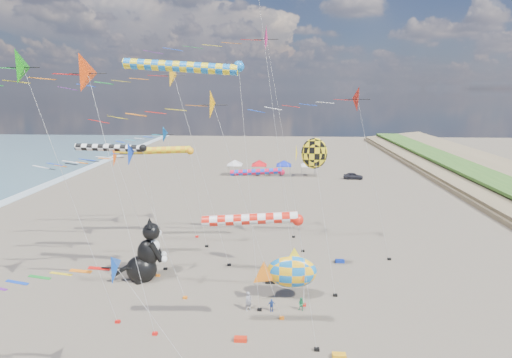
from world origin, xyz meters
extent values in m
cone|color=#169B14|center=(-13.10, 6.72, 18.84)|extent=(2.32, 2.49, 2.56)
cylinder|color=#B2B2B2|center=(-11.14, 6.72, 9.42)|extent=(3.95, 0.02, 18.85)
cube|color=black|center=(-9.18, 6.72, 0.10)|extent=(0.36, 0.24, 0.20)
cylinder|color=#B2B2B2|center=(3.36, 17.23, 13.28)|extent=(2.39, 0.02, 26.56)
cube|color=black|center=(4.55, 17.23, 0.10)|extent=(0.36, 0.24, 0.20)
cone|color=#EE2170|center=(2.20, 21.20, 22.24)|extent=(2.50, 2.67, 2.76)
cylinder|color=#B2B2B2|center=(3.96, 21.20, 11.12)|extent=(3.53, 0.02, 22.24)
cube|color=black|center=(5.71, 21.20, 0.10)|extent=(0.36, 0.24, 0.20)
cone|color=red|center=(10.97, 19.56, 16.47)|extent=(2.57, 2.75, 2.84)
cylinder|color=#B2B2B2|center=(12.78, 19.56, 8.24)|extent=(3.64, 0.02, 16.48)
cube|color=black|center=(14.59, 19.56, 0.10)|extent=(0.36, 0.24, 0.20)
cone|color=#FFA205|center=(0.29, 7.93, 16.41)|extent=(2.02, 2.16, 2.23)
cylinder|color=#B2B2B2|center=(1.81, 7.93, 8.21)|extent=(3.07, 0.02, 16.42)
cube|color=black|center=(3.33, 7.93, 0.10)|extent=(0.36, 0.24, 0.20)
cone|color=#FF510B|center=(-12.12, 14.51, 11.26)|extent=(1.74, 1.87, 1.92)
cylinder|color=#B2B2B2|center=(-10.26, 14.51, 5.63)|extent=(3.75, 0.02, 11.27)
cube|color=black|center=(-8.40, 14.51, 0.10)|extent=(0.36, 0.24, 0.20)
cone|color=blue|center=(-8.32, 24.83, 12.43)|extent=(1.95, 2.08, 2.15)
cylinder|color=#B2B2B2|center=(-7.54, 24.83, 6.21)|extent=(1.58, 0.02, 12.43)
cube|color=black|center=(-6.76, 24.83, 0.10)|extent=(0.36, 0.24, 0.20)
cone|color=#1046B8|center=(-3.44, -1.52, 8.63)|extent=(1.61, 1.73, 1.78)
cylinder|color=#B2B2B2|center=(-1.71, -1.52, 4.32)|extent=(3.49, 0.02, 8.64)
cone|color=#F7A711|center=(-5.38, 17.22, 18.67)|extent=(2.35, 2.51, 2.59)
cylinder|color=#B2B2B2|center=(-3.65, 17.22, 9.34)|extent=(3.48, 0.02, 18.68)
cube|color=black|center=(-1.92, 17.22, 0.10)|extent=(0.36, 0.24, 0.20)
cone|color=blue|center=(-7.50, 10.57, 12.24)|extent=(2.04, 2.18, 2.25)
cylinder|color=#B2B2B2|center=(-6.19, 10.57, 6.12)|extent=(2.65, 0.02, 12.25)
cube|color=black|center=(-4.88, 10.57, 0.10)|extent=(0.36, 0.24, 0.20)
cone|color=#E23E0C|center=(-8.52, 5.38, 18.46)|extent=(2.62, 2.81, 2.89)
cylinder|color=#B2B2B2|center=(-7.20, 5.38, 9.23)|extent=(2.66, 0.02, 18.47)
cube|color=black|center=(-5.88, 5.38, 0.10)|extent=(0.36, 0.24, 0.20)
cylinder|color=blue|center=(-4.10, 9.04, 18.96)|extent=(8.26, 0.75, 0.75)
sphere|color=blue|center=(0.04, 9.04, 18.96)|extent=(0.79, 0.79, 0.79)
cylinder|color=#B2B2B2|center=(0.79, 9.04, 9.48)|extent=(1.52, 0.02, 18.96)
cube|color=black|center=(1.54, 9.04, 0.10)|extent=(0.36, 0.24, 0.20)
cylinder|color=black|center=(-12.74, 15.97, 12.10)|extent=(6.28, 0.65, 0.65)
sphere|color=black|center=(-9.60, 15.97, 12.10)|extent=(0.69, 0.69, 0.69)
cylinder|color=#B2B2B2|center=(-8.85, 15.97, 6.05)|extent=(1.52, 0.02, 12.10)
cube|color=black|center=(-8.10, 15.97, 0.10)|extent=(0.36, 0.24, 0.20)
cylinder|color=red|center=(1.13, 4.24, 9.34)|extent=(6.09, 0.71, 0.71)
sphere|color=red|center=(4.18, 4.24, 9.34)|extent=(0.74, 0.74, 0.74)
cylinder|color=#B2B2B2|center=(4.93, 4.24, 4.67)|extent=(1.52, 0.02, 9.34)
cube|color=black|center=(5.68, 4.24, 0.10)|extent=(0.36, 0.24, 0.20)
cylinder|color=#FFA415|center=(-10.65, 21.93, 10.95)|extent=(8.18, 0.77, 0.77)
sphere|color=#FFA415|center=(-6.57, 21.93, 10.95)|extent=(0.81, 0.81, 0.81)
cylinder|color=#B2B2B2|center=(-5.82, 21.93, 5.47)|extent=(1.52, 0.02, 10.95)
cube|color=black|center=(-5.07, 21.93, 0.10)|extent=(0.36, 0.24, 0.20)
cylinder|color=red|center=(0.32, 25.44, 8.01)|extent=(6.02, 0.66, 0.66)
sphere|color=red|center=(3.33, 25.44, 8.01)|extent=(0.70, 0.70, 0.70)
cylinder|color=#B2B2B2|center=(4.08, 25.44, 4.00)|extent=(1.52, 0.02, 8.01)
cube|color=black|center=(4.83, 25.44, 0.10)|extent=(0.36, 0.24, 0.20)
ellipsoid|color=yellow|center=(5.93, 13.69, 12.10)|extent=(2.20, 0.40, 2.64)
cone|color=yellow|center=(4.43, 13.69, 12.10)|extent=(0.12, 1.80, 1.80)
cylinder|color=#B2B2B2|center=(6.93, 12.69, 6.05)|extent=(2.03, 2.03, 12.11)
cube|color=black|center=(7.93, 11.69, 0.10)|extent=(0.36, 0.24, 0.20)
ellipsoid|color=blue|center=(4.13, 10.96, 2.53)|extent=(4.49, 2.83, 2.79)
cone|color=orange|center=(1.71, 10.96, 2.53)|extent=(1.99, 0.71, 2.04)
cone|color=yellow|center=(4.31, 10.96, 3.93)|extent=(1.45, 0.53, 1.49)
cylinder|color=#B2B2B2|center=(5.19, 10.46, 1.03)|extent=(0.16, 1.04, 2.09)
cube|color=red|center=(5.13, 9.96, 0.10)|extent=(0.36, 0.24, 0.20)
imported|color=gray|center=(0.65, 9.04, 0.80)|extent=(0.70, 0.66, 1.61)
imported|color=#1D824F|center=(4.89, 9.22, 0.57)|extent=(0.66, 0.58, 1.13)
imported|color=#2B4B9D|center=(2.50, 9.00, 0.54)|extent=(0.68, 0.43, 1.08)
cube|color=#1333BF|center=(9.35, 18.66, 0.15)|extent=(0.90, 0.44, 0.30)
cube|color=#F3A514|center=(7.09, 3.59, 0.15)|extent=(0.90, 0.44, 0.30)
cube|color=red|center=(0.39, 5.00, 0.15)|extent=(0.90, 0.44, 0.30)
cube|color=black|center=(2.29, 13.77, 0.15)|extent=(0.90, 0.44, 0.30)
cube|color=silver|center=(-6.00, 60.00, 2.25)|extent=(3.00, 3.00, 0.15)
pyramid|color=silver|center=(-6.00, 60.00, 3.30)|extent=(4.20, 4.20, 1.00)
cylinder|color=#999999|center=(-7.30, 58.70, 1.10)|extent=(0.08, 0.08, 2.20)
cylinder|color=#999999|center=(-4.70, 58.70, 1.10)|extent=(0.08, 0.08, 2.20)
cylinder|color=#999999|center=(-7.30, 61.30, 1.10)|extent=(0.08, 0.08, 2.20)
cylinder|color=#999999|center=(-4.70, 61.30, 1.10)|extent=(0.08, 0.08, 2.20)
cube|color=red|center=(-1.00, 60.00, 2.25)|extent=(3.00, 3.00, 0.15)
pyramid|color=red|center=(-1.00, 60.00, 3.30)|extent=(4.20, 4.20, 1.00)
cylinder|color=#999999|center=(-2.30, 58.70, 1.10)|extent=(0.08, 0.08, 2.20)
cylinder|color=#999999|center=(0.30, 58.70, 1.10)|extent=(0.08, 0.08, 2.20)
cylinder|color=#999999|center=(-2.30, 61.30, 1.10)|extent=(0.08, 0.08, 2.20)
cylinder|color=#999999|center=(0.30, 61.30, 1.10)|extent=(0.08, 0.08, 2.20)
cube|color=#1327C7|center=(4.00, 60.00, 2.25)|extent=(3.00, 3.00, 0.15)
pyramid|color=#1327C7|center=(4.00, 60.00, 3.30)|extent=(4.20, 4.20, 1.00)
cylinder|color=#999999|center=(2.70, 58.70, 1.10)|extent=(0.08, 0.08, 2.20)
cylinder|color=#999999|center=(5.30, 58.70, 1.10)|extent=(0.08, 0.08, 2.20)
cylinder|color=#999999|center=(2.70, 61.30, 1.10)|extent=(0.08, 0.08, 2.20)
cylinder|color=#999999|center=(5.30, 61.30, 1.10)|extent=(0.08, 0.08, 2.20)
cube|color=white|center=(9.00, 60.00, 2.25)|extent=(3.00, 3.00, 0.15)
pyramid|color=white|center=(9.00, 60.00, 3.30)|extent=(4.20, 4.20, 1.00)
cylinder|color=#999999|center=(7.70, 58.70, 1.10)|extent=(0.08, 0.08, 2.20)
cylinder|color=#999999|center=(10.30, 58.70, 1.10)|extent=(0.08, 0.08, 2.20)
cylinder|color=#999999|center=(7.70, 61.30, 1.10)|extent=(0.08, 0.08, 2.20)
cylinder|color=#999999|center=(10.30, 61.30, 1.10)|extent=(0.08, 0.08, 2.20)
imported|color=#26262D|center=(17.69, 58.00, 0.65)|extent=(3.93, 1.91, 1.29)
camera|label=1|loc=(2.91, -19.88, 17.43)|focal=28.00mm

